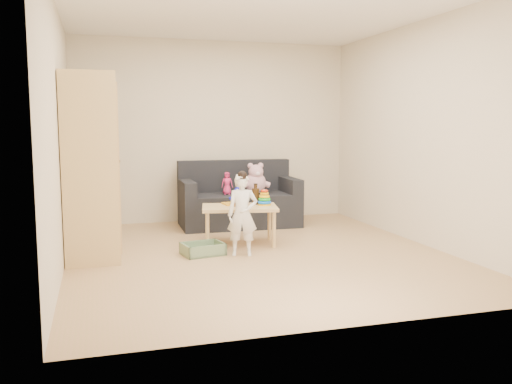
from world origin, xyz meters
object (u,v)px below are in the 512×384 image
object	(u,v)px
play_table	(240,225)
toddler	(242,216)
sofa	(239,210)
wardrobe	(90,167)

from	to	relation	value
play_table	toddler	xyz separation A→B (m)	(-0.11, -0.53, 0.20)
sofa	toddler	world-z (taller)	toddler
wardrobe	sofa	bearing A→B (deg)	31.93
wardrobe	play_table	distance (m)	1.81
wardrobe	toddler	size ratio (longest dim) A/B	2.22
wardrobe	toddler	distance (m)	1.70
wardrobe	toddler	bearing A→B (deg)	-16.46
sofa	play_table	size ratio (longest dim) A/B	1.86
toddler	sofa	bearing A→B (deg)	91.65
wardrobe	sofa	xyz separation A→B (m)	(1.94, 1.21, -0.73)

